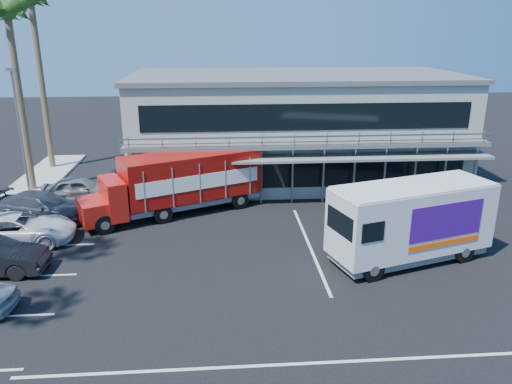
{
  "coord_description": "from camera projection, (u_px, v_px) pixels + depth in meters",
  "views": [
    {
      "loc": [
        -2.37,
        -19.38,
        10.39
      ],
      "look_at": [
        -0.53,
        4.76,
        2.3
      ],
      "focal_mm": 35.0,
      "sensor_mm": 36.0,
      "label": 1
    }
  ],
  "objects": [
    {
      "name": "palm_e",
      "position": [
        9.0,
        22.0,
        29.67
      ],
      "size": [
        2.8,
        2.8,
        12.25
      ],
      "color": "brown",
      "rests_on": "ground"
    },
    {
      "name": "parked_car_d",
      "position": [
        42.0,
        207.0,
        27.84
      ],
      "size": [
        5.78,
        3.53,
        1.56
      ],
      "primitive_type": "imported",
      "rotation": [
        0.0,
        0.0,
        1.31
      ],
      "color": "#2F363F",
      "rests_on": "ground"
    },
    {
      "name": "parked_car_e",
      "position": [
        80.0,
        189.0,
        30.96
      ],
      "size": [
        4.61,
        2.21,
        1.52
      ],
      "primitive_type": "imported",
      "rotation": [
        0.0,
        0.0,
        1.67
      ],
      "color": "slate",
      "rests_on": "ground"
    },
    {
      "name": "building",
      "position": [
        295.0,
        127.0,
        34.97
      ],
      "size": [
        22.4,
        12.0,
        7.3
      ],
      "color": "gray",
      "rests_on": "ground"
    },
    {
      "name": "parked_car_c",
      "position": [
        17.0,
        229.0,
        24.8
      ],
      "size": [
        5.76,
        3.02,
        1.55
      ],
      "primitive_type": "imported",
      "rotation": [
        0.0,
        0.0,
        1.65
      ],
      "color": "white",
      "rests_on": "ground"
    },
    {
      "name": "light_pole_far",
      "position": [
        20.0,
        130.0,
        29.74
      ],
      "size": [
        0.5,
        0.25,
        8.09
      ],
      "color": "gray",
      "rests_on": "ground"
    },
    {
      "name": "white_van",
      "position": [
        411.0,
        221.0,
        22.69
      ],
      "size": [
        7.92,
        4.66,
        3.66
      ],
      "rotation": [
        0.0,
        0.0,
        0.3
      ],
      "color": "silver",
      "rests_on": "ground"
    },
    {
      "name": "red_truck",
      "position": [
        180.0,
        181.0,
        28.6
      ],
      "size": [
        10.38,
        6.45,
        3.48
      ],
      "rotation": [
        0.0,
        0.0,
        0.43
      ],
      "color": "#B2160E",
      "rests_on": "ground"
    },
    {
      "name": "palm_f",
      "position": [
        32.0,
        9.0,
        34.56
      ],
      "size": [
        2.8,
        2.8,
        13.25
      ],
      "color": "brown",
      "rests_on": "ground"
    },
    {
      "name": "ground",
      "position": [
        276.0,
        276.0,
        21.79
      ],
      "size": [
        120.0,
        120.0,
        0.0
      ],
      "primitive_type": "plane",
      "color": "black",
      "rests_on": "ground"
    }
  ]
}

